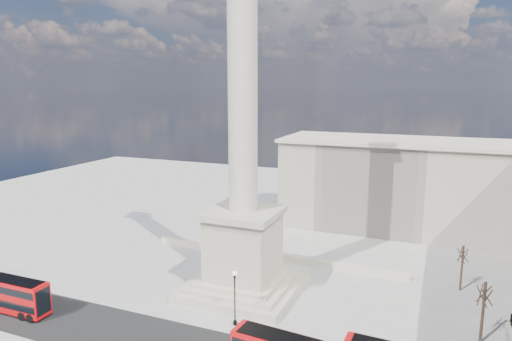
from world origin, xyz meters
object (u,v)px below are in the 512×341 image
Objects in this scene: red_bus_a at (11,294)px; nelsons_column at (243,193)px; pedestrian_crossing at (258,309)px; victorian_lamp at (235,293)px.

nelsons_column is at bearing 34.21° from red_bus_a.
nelsons_column is 31.97× the size of pedestrian_crossing.
nelsons_column reaches higher than victorian_lamp.
victorian_lamp is at bearing -72.22° from nelsons_column.
victorian_lamp is 4.52m from pedestrian_crossing.
nelsons_column is at bearing 1.01° from pedestrian_crossing.
red_bus_a is 26.64m from victorian_lamp.
pedestrian_crossing is at bearing 20.31° from red_bus_a.
victorian_lamp is 4.10× the size of pedestrian_crossing.
pedestrian_crossing is (1.53, 3.04, -2.98)m from victorian_lamp.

